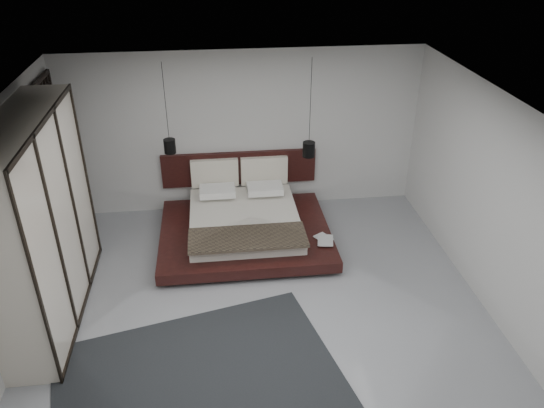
{
  "coord_description": "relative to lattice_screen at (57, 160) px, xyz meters",
  "views": [
    {
      "loc": [
        -0.51,
        -5.43,
        4.71
      ],
      "look_at": [
        0.27,
        1.2,
        0.99
      ],
      "focal_mm": 35.0,
      "sensor_mm": 36.0,
      "label": 1
    }
  ],
  "objects": [
    {
      "name": "floor",
      "position": [
        2.95,
        -2.45,
        -1.3
      ],
      "size": [
        6.0,
        6.0,
        0.0
      ],
      "primitive_type": "plane",
      "color": "gray",
      "rests_on": "ground"
    },
    {
      "name": "ceiling",
      "position": [
        2.95,
        -2.45,
        1.5
      ],
      "size": [
        6.0,
        6.0,
        0.0
      ],
      "primitive_type": "plane",
      "rotation": [
        3.14,
        0.0,
        0.0
      ],
      "color": "white",
      "rests_on": "wall_back"
    },
    {
      "name": "wall_back",
      "position": [
        2.95,
        0.55,
        0.1
      ],
      "size": [
        6.0,
        0.0,
        6.0
      ],
      "primitive_type": "plane",
      "rotation": [
        1.57,
        0.0,
        0.0
      ],
      "color": "beige",
      "rests_on": "floor"
    },
    {
      "name": "wall_left",
      "position": [
        -0.05,
        -2.45,
        0.1
      ],
      "size": [
        0.0,
        6.0,
        6.0
      ],
      "primitive_type": "plane",
      "rotation": [
        1.57,
        0.0,
        1.57
      ],
      "color": "beige",
      "rests_on": "floor"
    },
    {
      "name": "wall_right",
      "position": [
        5.95,
        -2.45,
        0.1
      ],
      "size": [
        0.0,
        6.0,
        6.0
      ],
      "primitive_type": "plane",
      "rotation": [
        1.57,
        0.0,
        -1.57
      ],
      "color": "beige",
      "rests_on": "floor"
    },
    {
      "name": "lattice_screen",
      "position": [
        0.0,
        0.0,
        0.0
      ],
      "size": [
        0.05,
        0.9,
        2.6
      ],
      "primitive_type": "cube",
      "color": "black",
      "rests_on": "floor"
    },
    {
      "name": "bed",
      "position": [
        2.85,
        -0.54,
        -1.02
      ],
      "size": [
        2.68,
        2.35,
        1.06
      ],
      "color": "black",
      "rests_on": "floor"
    },
    {
      "name": "book_lower",
      "position": [
        3.95,
        -1.18,
        -1.04
      ],
      "size": [
        0.31,
        0.34,
        0.03
      ],
      "primitive_type": "imported",
      "rotation": [
        0.0,
        0.0,
        0.54
      ],
      "color": "#99724C",
      "rests_on": "bed"
    },
    {
      "name": "book_upper",
      "position": [
        3.93,
        -1.21,
        -1.01
      ],
      "size": [
        0.3,
        0.36,
        0.02
      ],
      "primitive_type": "imported",
      "rotation": [
        0.0,
        0.0,
        -0.22
      ],
      "color": "#99724C",
      "rests_on": "book_lower"
    },
    {
      "name": "pendant_left",
      "position": [
        1.75,
        -0.13,
        0.2
      ],
      "size": [
        0.18,
        0.18,
        1.42
      ],
      "color": "black",
      "rests_on": "ceiling"
    },
    {
      "name": "pendant_right",
      "position": [
        3.95,
        -0.13,
        0.03
      ],
      "size": [
        0.2,
        0.2,
        1.59
      ],
      "color": "black",
      "rests_on": "ceiling"
    },
    {
      "name": "wardrobe",
      "position": [
        0.25,
        -2.02,
        0.04
      ],
      "size": [
        0.64,
        2.73,
        2.68
      ],
      "color": "beige",
      "rests_on": "floor"
    },
    {
      "name": "rug",
      "position": [
        2.12,
        -3.54,
        -1.29
      ],
      "size": [
        3.61,
        2.94,
        0.01
      ],
      "primitive_type": "cube",
      "rotation": [
        0.0,
        0.0,
        0.23
      ],
      "color": "black",
      "rests_on": "floor"
    }
  ]
}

